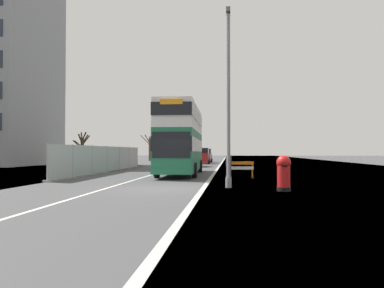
{
  "coord_description": "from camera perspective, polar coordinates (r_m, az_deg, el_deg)",
  "views": [
    {
      "loc": [
        3.09,
        -16.91,
        1.72
      ],
      "look_at": [
        0.68,
        6.86,
        2.2
      ],
      "focal_mm": 34.92,
      "sensor_mm": 36.0,
      "label": 1
    }
  ],
  "objects": [
    {
      "name": "roadworks_barrier",
      "position": [
        24.23,
        7.5,
        -3.64
      ],
      "size": [
        1.63,
        0.57,
        1.08
      ],
      "color": "orange",
      "rests_on": "ground"
    },
    {
      "name": "car_oncoming_near",
      "position": [
        42.43,
        -0.07,
        -2.1
      ],
      "size": [
        1.94,
        4.44,
        2.16
      ],
      "color": "black",
      "rests_on": "ground"
    },
    {
      "name": "lamppost_foreground",
      "position": [
        17.99,
        5.58,
        6.28
      ],
      "size": [
        0.29,
        0.7,
        8.56
      ],
      "color": "gray",
      "rests_on": "ground"
    },
    {
      "name": "double_decker_bus",
      "position": [
        27.8,
        -1.63,
        0.79
      ],
      "size": [
        2.95,
        11.64,
        5.0
      ],
      "color": "#1E6B47",
      "rests_on": "ground"
    },
    {
      "name": "red_pillar_postbox",
      "position": [
        16.68,
        13.83,
        -4.11
      ],
      "size": [
        0.62,
        0.62,
        1.55
      ],
      "color": "black",
      "rests_on": "ground"
    },
    {
      "name": "ground",
      "position": [
        17.3,
        -2.76,
        -7.02
      ],
      "size": [
        140.0,
        280.0,
        0.1
      ],
      "color": "#424244"
    },
    {
      "name": "pedestrian_at_kerb",
      "position": [
        21.29,
        5.62,
        -3.54
      ],
      "size": [
        0.34,
        0.34,
        1.66
      ],
      "color": "#2D3342",
      "rests_on": "ground"
    },
    {
      "name": "bare_tree_far_verge_near",
      "position": [
        48.56,
        -16.43,
        -0.51
      ],
      "size": [
        2.62,
        2.47,
        4.21
      ],
      "color": "#4C3D2D",
      "rests_on": "ground"
    },
    {
      "name": "car_receding_far",
      "position": [
        59.72,
        2.12,
        -1.83
      ],
      "size": [
        2.02,
        3.95,
        2.16
      ],
      "color": "gray",
      "rests_on": "ground"
    },
    {
      "name": "bare_tree_far_verge_mid",
      "position": [
        68.65,
        -6.44,
        -0.47
      ],
      "size": [
        3.04,
        2.73,
        4.79
      ],
      "color": "#4C3D2D",
      "rests_on": "ground"
    },
    {
      "name": "construction_site_fence",
      "position": [
        31.73,
        -12.85,
        -2.32
      ],
      "size": [
        0.44,
        20.6,
        2.2
      ],
      "color": "#A8AAAD",
      "rests_on": "ground"
    },
    {
      "name": "car_receding_mid",
      "position": [
        52.24,
        1.63,
        -1.89
      ],
      "size": [
        1.97,
        4.5,
        2.21
      ],
      "color": "maroon",
      "rests_on": "ground"
    }
  ]
}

